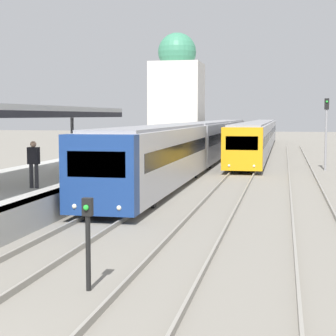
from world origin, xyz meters
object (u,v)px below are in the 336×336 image
at_px(train_near, 205,140).
at_px(signal_mast_far, 326,125).
at_px(person_on_platform, 34,161).
at_px(signal_post_near, 88,234).
at_px(train_far, 260,134).

relative_size(train_near, signal_mast_far, 10.90).
height_order(person_on_platform, train_near, train_near).
relative_size(signal_post_near, signal_mast_far, 0.41).
height_order(train_far, signal_post_near, train_far).
distance_m(train_near, train_far, 15.53).
bearing_deg(train_far, person_on_platform, -99.14).
xyz_separation_m(person_on_platform, train_near, (2.79, 23.63, -0.21)).
bearing_deg(signal_mast_far, signal_post_near, -103.55).
distance_m(signal_post_near, signal_mast_far, 27.38).
bearing_deg(train_near, signal_post_near, -86.24).
height_order(train_near, signal_mast_far, signal_mast_far).
bearing_deg(person_on_platform, signal_post_near, -58.51).
bearing_deg(signal_mast_far, train_near, 149.42).
xyz_separation_m(person_on_platform, signal_post_near, (4.86, -7.94, -0.72)).
xyz_separation_m(train_near, signal_post_near, (2.07, -31.57, -0.51)).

